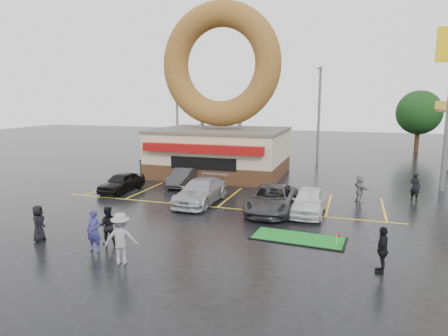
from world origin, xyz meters
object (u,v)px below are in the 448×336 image
(dumpster, at_px, (154,169))
(car_white, at_px, (309,201))
(streetlight_left, at_px, (177,112))
(car_black, at_px, (122,182))
(car_silver, at_px, (201,191))
(person_blue, at_px, (94,231))
(car_dgrey, at_px, (183,177))
(person_cameraman, at_px, (382,250))
(donut_shop, at_px, (220,119))
(streetlight_mid, at_px, (319,113))
(car_grey, at_px, (272,199))

(dumpster, bearing_deg, car_white, -12.54)
(streetlight_left, height_order, car_black, streetlight_left)
(car_silver, height_order, person_blue, person_blue)
(car_dgrey, distance_m, dumpster, 3.95)
(streetlight_left, relative_size, person_cameraman, 5.27)
(car_white, distance_m, dumpster, 14.10)
(donut_shop, bearing_deg, dumpster, -146.67)
(car_black, xyz_separation_m, dumpster, (-0.23, 4.91, 0.01))
(streetlight_mid, bearing_deg, streetlight_left, -175.91)
(person_cameraman, bearing_deg, car_white, -151.39)
(donut_shop, height_order, car_white, donut_shop)
(car_white, bearing_deg, car_silver, 177.73)
(car_silver, height_order, dumpster, car_silver)
(donut_shop, bearing_deg, streetlight_left, 135.22)
(car_black, distance_m, person_blue, 10.59)
(streetlight_left, relative_size, car_silver, 1.80)
(dumpster, bearing_deg, streetlight_left, 118.43)
(dumpster, bearing_deg, donut_shop, 47.60)
(donut_shop, bearing_deg, person_blue, -88.55)
(car_dgrey, distance_m, car_white, 10.16)
(streetlight_mid, bearing_deg, car_white, -86.40)
(streetlight_left, xyz_separation_m, car_grey, (13.13, -16.42, -4.07))
(car_dgrey, height_order, dumpster, dumpster)
(car_grey, distance_m, person_cameraman, 8.29)
(person_blue, bearing_deg, streetlight_left, 103.48)
(streetlight_left, bearing_deg, car_grey, -51.35)
(car_dgrey, xyz_separation_m, person_cameraman, (12.45, -10.94, 0.23))
(car_white, bearing_deg, donut_shop, 131.83)
(person_cameraman, bearing_deg, streetlight_mid, -167.39)
(donut_shop, relative_size, person_cameraman, 7.91)
(car_white, relative_size, person_cameraman, 2.41)
(car_grey, bearing_deg, streetlight_left, 127.47)
(streetlight_left, distance_m, person_cameraman, 29.57)
(car_silver, xyz_separation_m, car_grey, (4.34, -0.50, -0.02))
(car_silver, relative_size, person_cameraman, 2.92)
(person_cameraman, bearing_deg, car_black, -114.96)
(car_dgrey, height_order, person_cameraman, person_cameraman)
(person_blue, distance_m, person_cameraman, 11.01)
(streetlight_left, relative_size, dumpster, 5.00)
(donut_shop, relative_size, car_dgrey, 3.55)
(streetlight_mid, relative_size, person_blue, 5.23)
(person_cameraman, bearing_deg, donut_shop, -142.23)
(streetlight_left, bearing_deg, car_white, -47.15)
(person_cameraman, bearing_deg, streetlight_left, -138.97)
(car_black, xyz_separation_m, person_blue, (4.71, -9.49, 0.22))
(donut_shop, bearing_deg, streetlight_mid, 48.62)
(car_black, height_order, car_grey, car_grey)
(car_grey, relative_size, dumpster, 2.84)
(streetlight_left, distance_m, car_grey, 21.41)
(streetlight_mid, height_order, car_silver, streetlight_mid)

